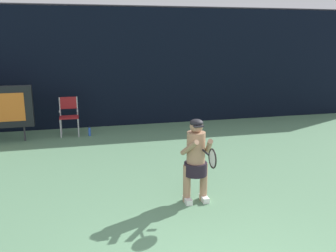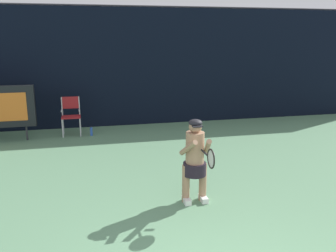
# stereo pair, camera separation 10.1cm
# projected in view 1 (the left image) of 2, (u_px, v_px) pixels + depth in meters

# --- Properties ---
(backdrop_screen) EXTENTS (18.00, 0.12, 3.66)m
(backdrop_screen) POSITION_uv_depth(u_px,v_px,m) (123.00, 68.00, 11.30)
(backdrop_screen) COLOR black
(backdrop_screen) RESTS_ON ground
(umpire_chair) EXTENTS (0.52, 0.44, 1.08)m
(umpire_chair) POSITION_uv_depth(u_px,v_px,m) (69.00, 114.00, 10.38)
(umpire_chair) COLOR #B7B7BC
(umpire_chair) RESTS_ON ground
(water_bottle) EXTENTS (0.07, 0.07, 0.27)m
(water_bottle) POSITION_uv_depth(u_px,v_px,m) (90.00, 132.00, 10.41)
(water_bottle) COLOR blue
(water_bottle) RESTS_ON ground
(tennis_player) EXTENTS (0.53, 0.60, 1.44)m
(tennis_player) POSITION_uv_depth(u_px,v_px,m) (196.00, 158.00, 6.14)
(tennis_player) COLOR white
(tennis_player) RESTS_ON ground
(tennis_racket) EXTENTS (0.03, 0.60, 0.31)m
(tennis_racket) POSITION_uv_depth(u_px,v_px,m) (212.00, 158.00, 5.60)
(tennis_racket) COLOR black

